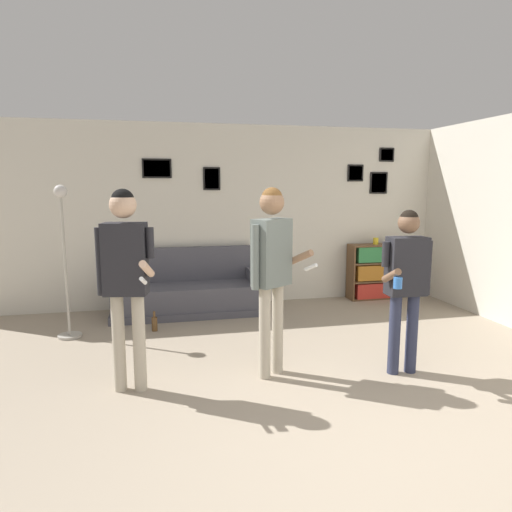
{
  "coord_description": "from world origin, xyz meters",
  "views": [
    {
      "loc": [
        -1.31,
        -2.48,
        1.81
      ],
      "look_at": [
        -0.28,
        2.16,
        1.07
      ],
      "focal_mm": 32.0,
      "sensor_mm": 36.0,
      "label": 1
    }
  ],
  "objects_px": {
    "person_watcher_holding_cup": "(406,276)",
    "drinking_cup": "(376,241)",
    "bookshelf": "(375,272)",
    "person_player_foreground_left": "(126,268)",
    "floor_lamp": "(65,256)",
    "couch": "(186,292)",
    "person_player_foreground_center": "(272,261)",
    "bottle_on_floor": "(155,323)"
  },
  "relations": [
    {
      "from": "couch",
      "to": "drinking_cup",
      "type": "bearing_deg",
      "value": 3.67
    },
    {
      "from": "floor_lamp",
      "to": "person_watcher_holding_cup",
      "type": "distance_m",
      "value": 3.82
    },
    {
      "from": "couch",
      "to": "person_player_foreground_left",
      "type": "distance_m",
      "value": 2.64
    },
    {
      "from": "person_player_foreground_left",
      "to": "bottle_on_floor",
      "type": "xyz_separation_m",
      "value": [
        0.21,
        1.67,
        -1.01
      ]
    },
    {
      "from": "bookshelf",
      "to": "person_player_foreground_center",
      "type": "bearing_deg",
      "value": -132.73
    },
    {
      "from": "person_watcher_holding_cup",
      "to": "bookshelf",
      "type": "bearing_deg",
      "value": 68.19
    },
    {
      "from": "bookshelf",
      "to": "drinking_cup",
      "type": "height_order",
      "value": "drinking_cup"
    },
    {
      "from": "floor_lamp",
      "to": "person_player_foreground_left",
      "type": "bearing_deg",
      "value": -64.49
    },
    {
      "from": "person_player_foreground_center",
      "to": "drinking_cup",
      "type": "distance_m",
      "value": 3.5
    },
    {
      "from": "person_player_foreground_center",
      "to": "drinking_cup",
      "type": "xyz_separation_m",
      "value": [
        2.37,
        2.57,
        -0.19
      ]
    },
    {
      "from": "person_watcher_holding_cup",
      "to": "bottle_on_floor",
      "type": "xyz_separation_m",
      "value": [
        -2.35,
        1.84,
        -0.87
      ]
    },
    {
      "from": "floor_lamp",
      "to": "drinking_cup",
      "type": "bearing_deg",
      "value": 12.22
    },
    {
      "from": "person_player_foreground_left",
      "to": "bookshelf",
      "type": "bearing_deg",
      "value": 35.46
    },
    {
      "from": "floor_lamp",
      "to": "person_watcher_holding_cup",
      "type": "height_order",
      "value": "floor_lamp"
    },
    {
      "from": "bookshelf",
      "to": "person_player_foreground_center",
      "type": "relative_size",
      "value": 0.49
    },
    {
      "from": "couch",
      "to": "bookshelf",
      "type": "bearing_deg",
      "value": 3.67
    },
    {
      "from": "person_player_foreground_left",
      "to": "person_watcher_holding_cup",
      "type": "height_order",
      "value": "person_player_foreground_left"
    },
    {
      "from": "floor_lamp",
      "to": "bookshelf",
      "type": "bearing_deg",
      "value": 12.22
    },
    {
      "from": "person_watcher_holding_cup",
      "to": "bottle_on_floor",
      "type": "bearing_deg",
      "value": 141.95
    },
    {
      "from": "floor_lamp",
      "to": "person_player_foreground_left",
      "type": "xyz_separation_m",
      "value": [
        0.79,
        -1.65,
        0.12
      ]
    },
    {
      "from": "bookshelf",
      "to": "bottle_on_floor",
      "type": "distance_m",
      "value": 3.61
    },
    {
      "from": "bottle_on_floor",
      "to": "person_player_foreground_center",
      "type": "bearing_deg",
      "value": -55.88
    },
    {
      "from": "bottle_on_floor",
      "to": "drinking_cup",
      "type": "height_order",
      "value": "drinking_cup"
    },
    {
      "from": "floor_lamp",
      "to": "person_watcher_holding_cup",
      "type": "bearing_deg",
      "value": -28.58
    },
    {
      "from": "bottle_on_floor",
      "to": "drinking_cup",
      "type": "distance_m",
      "value": 3.69
    },
    {
      "from": "bookshelf",
      "to": "couch",
      "type": "bearing_deg",
      "value": -176.33
    },
    {
      "from": "person_watcher_holding_cup",
      "to": "drinking_cup",
      "type": "distance_m",
      "value": 3.01
    },
    {
      "from": "person_player_foreground_left",
      "to": "drinking_cup",
      "type": "height_order",
      "value": "person_player_foreground_left"
    },
    {
      "from": "person_player_foreground_center",
      "to": "floor_lamp",
      "type": "bearing_deg",
      "value": 142.59
    },
    {
      "from": "person_player_foreground_left",
      "to": "person_player_foreground_center",
      "type": "height_order",
      "value": "person_player_foreground_center"
    },
    {
      "from": "floor_lamp",
      "to": "couch",
      "type": "bearing_deg",
      "value": 28.18
    },
    {
      "from": "bookshelf",
      "to": "floor_lamp",
      "type": "xyz_separation_m",
      "value": [
        -4.47,
        -0.97,
        0.55
      ]
    },
    {
      "from": "person_watcher_holding_cup",
      "to": "drinking_cup",
      "type": "bearing_deg",
      "value": 68.21
    },
    {
      "from": "couch",
      "to": "person_player_foreground_center",
      "type": "height_order",
      "value": "person_player_foreground_center"
    },
    {
      "from": "person_watcher_holding_cup",
      "to": "drinking_cup",
      "type": "relative_size",
      "value": 15.33
    },
    {
      "from": "bookshelf",
      "to": "person_watcher_holding_cup",
      "type": "relative_size",
      "value": 0.55
    },
    {
      "from": "bookshelf",
      "to": "drinking_cup",
      "type": "relative_size",
      "value": 8.51
    },
    {
      "from": "bottle_on_floor",
      "to": "bookshelf",
      "type": "bearing_deg",
      "value": 15.37
    },
    {
      "from": "floor_lamp",
      "to": "drinking_cup",
      "type": "distance_m",
      "value": 4.57
    },
    {
      "from": "person_player_foreground_left",
      "to": "couch",
      "type": "bearing_deg",
      "value": 74.9
    },
    {
      "from": "person_player_foreground_center",
      "to": "bottle_on_floor",
      "type": "xyz_separation_m",
      "value": [
        -1.09,
        1.62,
        -1.02
      ]
    },
    {
      "from": "bookshelf",
      "to": "person_player_foreground_left",
      "type": "height_order",
      "value": "person_player_foreground_left"
    }
  ]
}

